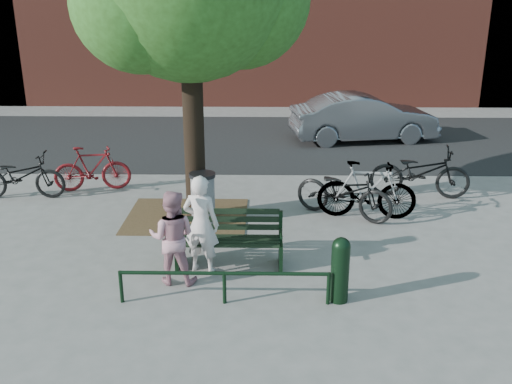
{
  "coord_description": "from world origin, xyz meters",
  "views": [
    {
      "loc": [
        0.58,
        -8.51,
        4.27
      ],
      "look_at": [
        0.42,
        1.0,
        0.95
      ],
      "focal_mm": 40.0,
      "sensor_mm": 36.0,
      "label": 1
    }
  ],
  "objects_px": {
    "bollard": "(340,267)",
    "parked_car": "(364,118)",
    "person_left": "(201,224)",
    "person_right": "(172,237)",
    "park_bench": "(230,237)",
    "litter_bin": "(203,198)",
    "bicycle_c": "(344,191)"
  },
  "relations": [
    {
      "from": "person_left",
      "to": "person_right",
      "type": "relative_size",
      "value": 1.08
    },
    {
      "from": "bicycle_c",
      "to": "parked_car",
      "type": "xyz_separation_m",
      "value": [
        1.39,
        6.3,
        0.18
      ]
    },
    {
      "from": "person_right",
      "to": "bollard",
      "type": "distance_m",
      "value": 2.57
    },
    {
      "from": "person_left",
      "to": "parked_car",
      "type": "bearing_deg",
      "value": -99.35
    },
    {
      "from": "person_right",
      "to": "bollard",
      "type": "relative_size",
      "value": 1.49
    },
    {
      "from": "person_right",
      "to": "bollard",
      "type": "height_order",
      "value": "person_right"
    },
    {
      "from": "person_left",
      "to": "litter_bin",
      "type": "height_order",
      "value": "person_left"
    },
    {
      "from": "person_right",
      "to": "litter_bin",
      "type": "relative_size",
      "value": 1.45
    },
    {
      "from": "bollard",
      "to": "parked_car",
      "type": "relative_size",
      "value": 0.23
    },
    {
      "from": "litter_bin",
      "to": "bicycle_c",
      "type": "xyz_separation_m",
      "value": [
        2.77,
        0.42,
        0.01
      ]
    },
    {
      "from": "litter_bin",
      "to": "parked_car",
      "type": "height_order",
      "value": "parked_car"
    },
    {
      "from": "park_bench",
      "to": "person_left",
      "type": "height_order",
      "value": "person_left"
    },
    {
      "from": "park_bench",
      "to": "litter_bin",
      "type": "height_order",
      "value": "litter_bin"
    },
    {
      "from": "person_right",
      "to": "parked_car",
      "type": "relative_size",
      "value": 0.34
    },
    {
      "from": "park_bench",
      "to": "bollard",
      "type": "bearing_deg",
      "value": -35.16
    },
    {
      "from": "litter_bin",
      "to": "parked_car",
      "type": "distance_m",
      "value": 7.9
    },
    {
      "from": "person_left",
      "to": "parked_car",
      "type": "height_order",
      "value": "person_left"
    },
    {
      "from": "parked_car",
      "to": "bollard",
      "type": "bearing_deg",
      "value": 159.93
    },
    {
      "from": "park_bench",
      "to": "person_left",
      "type": "bearing_deg",
      "value": -150.2
    },
    {
      "from": "park_bench",
      "to": "parked_car",
      "type": "relative_size",
      "value": 0.4
    },
    {
      "from": "person_left",
      "to": "person_right",
      "type": "height_order",
      "value": "person_left"
    },
    {
      "from": "person_right",
      "to": "parked_car",
      "type": "height_order",
      "value": "person_right"
    },
    {
      "from": "bollard",
      "to": "parked_car",
      "type": "bearing_deg",
      "value": 79.0
    },
    {
      "from": "person_right",
      "to": "bollard",
      "type": "bearing_deg",
      "value": 171.32
    },
    {
      "from": "bollard",
      "to": "park_bench",
      "type": "bearing_deg",
      "value": 144.84
    },
    {
      "from": "bicycle_c",
      "to": "parked_car",
      "type": "distance_m",
      "value": 6.45
    },
    {
      "from": "park_bench",
      "to": "bollard",
      "type": "height_order",
      "value": "bollard"
    },
    {
      "from": "person_right",
      "to": "litter_bin",
      "type": "bearing_deg",
      "value": -91.44
    },
    {
      "from": "person_right",
      "to": "parked_car",
      "type": "xyz_separation_m",
      "value": [
        4.38,
        9.09,
        -0.03
      ]
    },
    {
      "from": "person_left",
      "to": "bollard",
      "type": "distance_m",
      "value": 2.31
    },
    {
      "from": "park_bench",
      "to": "parked_car",
      "type": "distance_m",
      "value": 9.18
    },
    {
      "from": "park_bench",
      "to": "bicycle_c",
      "type": "distance_m",
      "value": 3.06
    }
  ]
}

